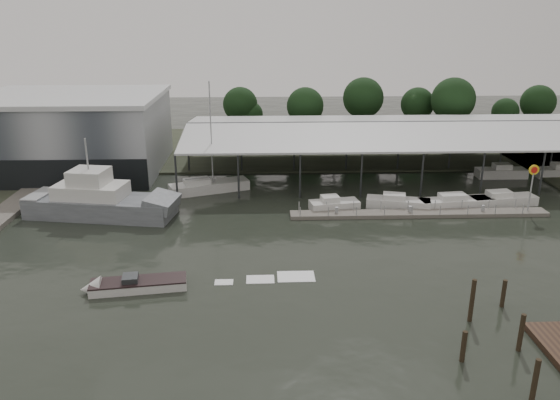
{
  "coord_description": "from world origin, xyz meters",
  "views": [
    {
      "loc": [
        -2.12,
        -44.96,
        20.75
      ],
      "look_at": [
        -0.17,
        8.37,
        2.5
      ],
      "focal_mm": 35.0,
      "sensor_mm": 36.0,
      "label": 1
    }
  ],
  "objects_px": {
    "shell_fuel_sign": "(532,180)",
    "speedboat_underway": "(130,285)",
    "white_sailboat": "(208,187)",
    "grey_trawler": "(101,202)"
  },
  "relations": [
    {
      "from": "shell_fuel_sign",
      "to": "speedboat_underway",
      "type": "relative_size",
      "value": 0.29
    },
    {
      "from": "shell_fuel_sign",
      "to": "white_sailboat",
      "type": "relative_size",
      "value": 0.41
    },
    {
      "from": "grey_trawler",
      "to": "white_sailboat",
      "type": "relative_size",
      "value": 1.24
    },
    {
      "from": "shell_fuel_sign",
      "to": "grey_trawler",
      "type": "height_order",
      "value": "grey_trawler"
    },
    {
      "from": "white_sailboat",
      "to": "speedboat_underway",
      "type": "height_order",
      "value": "white_sailboat"
    },
    {
      "from": "shell_fuel_sign",
      "to": "speedboat_underway",
      "type": "height_order",
      "value": "shell_fuel_sign"
    },
    {
      "from": "white_sailboat",
      "to": "speedboat_underway",
      "type": "xyz_separation_m",
      "value": [
        -3.97,
        -25.13,
        -0.26
      ]
    },
    {
      "from": "shell_fuel_sign",
      "to": "grey_trawler",
      "type": "relative_size",
      "value": 0.33
    },
    {
      "from": "grey_trawler",
      "to": "speedboat_underway",
      "type": "bearing_deg",
      "value": -58.55
    },
    {
      "from": "shell_fuel_sign",
      "to": "speedboat_underway",
      "type": "xyz_separation_m",
      "value": [
        -39.57,
        -15.94,
        -3.53
      ]
    }
  ]
}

